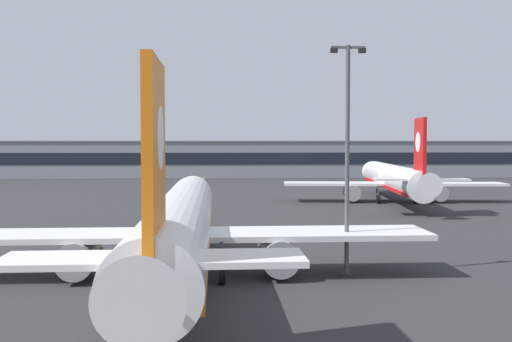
% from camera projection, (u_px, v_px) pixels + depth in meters
% --- Properties ---
extents(ground_plane, '(400.00, 400.00, 0.00)m').
position_uv_depth(ground_plane, '(138.00, 322.00, 29.09)').
color(ground_plane, '#2D2D30').
extents(taxiway_centreline, '(1.73, 180.00, 0.01)m').
position_uv_depth(taxiway_centreline, '(181.00, 231.00, 59.01)').
color(taxiway_centreline, yellow).
rests_on(taxiway_centreline, ground).
extents(airliner_foreground, '(32.06, 41.44, 11.65)m').
position_uv_depth(airliner_foreground, '(180.00, 225.00, 38.34)').
color(airliner_foreground, white).
rests_on(airliner_foreground, ground).
extents(airliner_background, '(31.55, 40.56, 11.38)m').
position_uv_depth(airliner_background, '(394.00, 179.00, 86.42)').
color(airliner_background, white).
rests_on(airliner_background, ground).
extents(apron_lamp_post, '(2.24, 0.90, 14.74)m').
position_uv_depth(apron_lamp_post, '(347.00, 156.00, 38.94)').
color(apron_lamp_post, '#515156').
rests_on(apron_lamp_post, ground).
extents(safety_cone_by_nose_gear, '(0.44, 0.44, 0.55)m').
position_uv_depth(safety_cone_by_nose_gear, '(192.00, 236.00, 54.23)').
color(safety_cone_by_nose_gear, orange).
rests_on(safety_cone_by_nose_gear, ground).
extents(terminal_building, '(159.42, 12.40, 8.81)m').
position_uv_depth(terminal_building, '(233.00, 159.00, 149.68)').
color(terminal_building, gray).
rests_on(terminal_building, ground).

